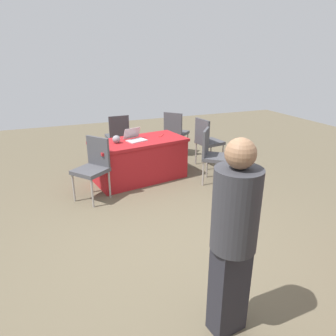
{
  "coord_description": "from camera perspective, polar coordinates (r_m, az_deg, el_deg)",
  "views": [
    {
      "loc": [
        1.07,
        2.78,
        2.13
      ],
      "look_at": [
        -0.14,
        -0.26,
        0.9
      ],
      "focal_mm": 32.69,
      "sensor_mm": 36.0,
      "label": 1
    }
  ],
  "objects": [
    {
      "name": "chair_near_front",
      "position": [
        5.27,
        8.33,
        2.79
      ],
      "size": [
        0.62,
        0.62,
        0.94
      ],
      "rotation": [
        0.0,
        0.0,
        0.9
      ],
      "color": "#9E9993",
      "rests_on": "ground"
    },
    {
      "name": "table_foreground",
      "position": [
        5.43,
        -5.32,
        1.55
      ],
      "size": [
        1.73,
        1.04,
        0.72
      ],
      "rotation": [
        0.0,
        0.0,
        0.17
      ],
      "color": "#AD1E23",
      "rests_on": "ground"
    },
    {
      "name": "chair_aisle",
      "position": [
        6.05,
        7.29,
        5.35
      ],
      "size": [
        0.5,
        0.5,
        0.96
      ],
      "rotation": [
        0.0,
        0.0,
        1.72
      ],
      "color": "#9E9993",
      "rests_on": "ground"
    },
    {
      "name": "yarn_ball",
      "position": [
        5.18,
        -9.6,
        5.31
      ],
      "size": [
        0.13,
        0.13,
        0.13
      ],
      "primitive_type": "sphere",
      "color": "gray",
      "rests_on": "table_foreground"
    },
    {
      "name": "chair_tucked_left",
      "position": [
        6.74,
        1.37,
        7.02
      ],
      "size": [
        0.62,
        0.62,
        0.95
      ],
      "rotation": [
        0.0,
        0.0,
        2.31
      ],
      "color": "#9E9993",
      "rests_on": "ground"
    },
    {
      "name": "chair_tucked_right",
      "position": [
        6.56,
        -9.32,
        6.29
      ],
      "size": [
        0.46,
        0.46,
        0.94
      ],
      "rotation": [
        0.0,
        0.0,
        3.18
      ],
      "color": "#9E9993",
      "rests_on": "ground"
    },
    {
      "name": "person_attendee_standing",
      "position": [
        2.33,
        12.13,
        -11.9
      ],
      "size": [
        0.38,
        0.38,
        1.62
      ],
      "rotation": [
        0.0,
        0.0,
        0.14
      ],
      "color": "#26262D",
      "rests_on": "ground"
    },
    {
      "name": "laptop_silver",
      "position": [
        5.3,
        -6.14,
        5.55
      ],
      "size": [
        0.39,
        0.38,
        0.21
      ],
      "rotation": [
        0.0,
        0.0,
        0.32
      ],
      "color": "silver",
      "rests_on": "table_foreground"
    },
    {
      "name": "chair_by_pillar",
      "position": [
        4.77,
        -13.75,
        0.56
      ],
      "size": [
        0.62,
        0.62,
        0.95
      ],
      "rotation": [
        0.0,
        0.0,
        -0.91
      ],
      "color": "#9E9993",
      "rests_on": "ground"
    },
    {
      "name": "scissors_red",
      "position": [
        5.59,
        -1.24,
        6.09
      ],
      "size": [
        0.14,
        0.16,
        0.01
      ],
      "primitive_type": "cube",
      "rotation": [
        0.0,
        0.0,
        0.91
      ],
      "color": "red",
      "rests_on": "table_foreground"
    },
    {
      "name": "ground_plane",
      "position": [
        3.66,
        -0.57,
        -14.99
      ],
      "size": [
        14.4,
        14.4,
        0.0
      ],
      "primitive_type": "plane",
      "color": "brown"
    }
  ]
}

